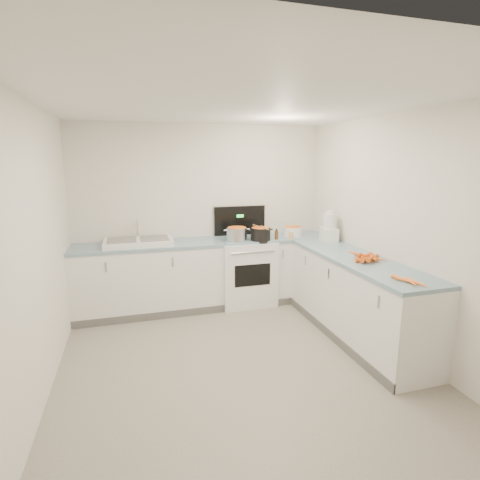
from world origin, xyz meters
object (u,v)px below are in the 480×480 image
object	(u,v)px
sink	(138,242)
stove	(245,270)
extract_bottle	(276,235)
black_pot	(261,235)
mixing_bowl	(293,231)
steel_pot	(237,235)
food_processor	(329,228)
spice_jar	(291,236)

from	to	relation	value
sink	stove	bearing A→B (deg)	-0.62
sink	extract_bottle	distance (m)	1.85
black_pot	extract_bottle	bearing A→B (deg)	-1.86
stove	sink	world-z (taller)	stove
stove	mixing_bowl	xyz separation A→B (m)	(0.70, -0.03, 0.53)
mixing_bowl	steel_pot	bearing A→B (deg)	-173.36
mixing_bowl	food_processor	bearing A→B (deg)	-54.12
steel_pot	food_processor	xyz separation A→B (m)	(1.20, -0.36, 0.10)
stove	mixing_bowl	world-z (taller)	stove
sink	steel_pot	distance (m)	1.30
sink	steel_pot	xyz separation A→B (m)	(1.29, -0.14, 0.04)
extract_bottle	spice_jar	world-z (taller)	extract_bottle
stove	extract_bottle	xyz separation A→B (m)	(0.39, -0.18, 0.53)
black_pot	spice_jar	bearing A→B (deg)	-8.62
extract_bottle	mixing_bowl	bearing A→B (deg)	26.62
sink	black_pot	distance (m)	1.62
extract_bottle	stove	bearing A→B (deg)	154.99
extract_bottle	spice_jar	xyz separation A→B (m)	(0.19, -0.06, -0.01)
extract_bottle	sink	bearing A→B (deg)	173.83
food_processor	extract_bottle	bearing A→B (deg)	154.91
extract_bottle	food_processor	size ratio (longest dim) A/B	0.30
black_pot	extract_bottle	world-z (taller)	black_pot
steel_pot	extract_bottle	distance (m)	0.56
stove	steel_pot	distance (m)	0.59
mixing_bowl	spice_jar	size ratio (longest dim) A/B	2.81
sink	extract_bottle	size ratio (longest dim) A/B	6.95
sink	spice_jar	bearing A→B (deg)	-7.17
food_processor	sink	bearing A→B (deg)	168.63
steel_pot	mixing_bowl	world-z (taller)	steel_pot
stove	black_pot	distance (m)	0.59
sink	food_processor	size ratio (longest dim) A/B	2.07
mixing_bowl	food_processor	world-z (taller)	food_processor
stove	sink	bearing A→B (deg)	179.38
sink	extract_bottle	bearing A→B (deg)	-6.17
steel_pot	sink	bearing A→B (deg)	173.62
steel_pot	mixing_bowl	size ratio (longest dim) A/B	0.96
steel_pot	mixing_bowl	bearing A→B (deg)	6.64
sink	food_processor	world-z (taller)	food_processor
mixing_bowl	stove	bearing A→B (deg)	177.77
sink	extract_bottle	world-z (taller)	sink
black_pot	spice_jar	size ratio (longest dim) A/B	2.61
sink	mixing_bowl	size ratio (longest dim) A/B	2.98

